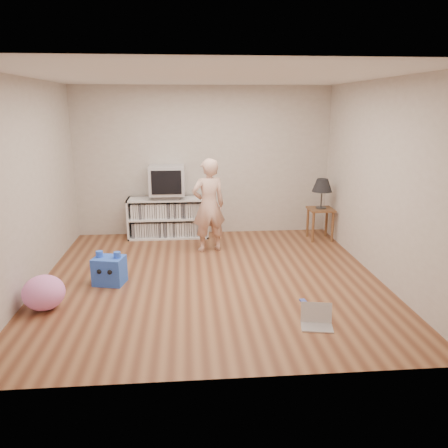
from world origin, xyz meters
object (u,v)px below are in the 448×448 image
at_px(plush_blue, 109,270).
at_px(plush_pink, 44,293).
at_px(media_unit, 168,217).
at_px(table_lamp, 322,186).
at_px(side_table, 320,216).
at_px(laptop, 317,320).
at_px(dvd_deck, 168,196).
at_px(person, 209,206).
at_px(crt_tv, 167,180).

relative_size(plush_blue, plush_pink, 0.94).
distance_m(media_unit, table_lamp, 2.72).
xyz_separation_m(side_table, laptop, (-0.94, -3.04, -0.35)).
relative_size(dvd_deck, plush_blue, 1.02).
bearing_deg(plush_pink, person, 44.29).
height_order(media_unit, dvd_deck, dvd_deck).
bearing_deg(laptop, person, 122.48).
bearing_deg(plush_blue, laptop, -16.48).
height_order(plush_blue, plush_pink, plush_blue).
bearing_deg(crt_tv, side_table, -7.94).
bearing_deg(laptop, dvd_deck, 127.39).
relative_size(side_table, plush_blue, 1.24).
xyz_separation_m(side_table, person, (-1.95, -0.46, 0.33)).
relative_size(crt_tv, person, 0.40).
distance_m(media_unit, laptop, 3.83).
relative_size(side_table, plush_pink, 1.16).
distance_m(table_lamp, person, 2.02).
bearing_deg(crt_tv, dvd_deck, 90.00).
height_order(side_table, person, person).
height_order(dvd_deck, table_lamp, table_lamp).
height_order(table_lamp, laptop, table_lamp).
distance_m(dvd_deck, laptop, 3.86).
distance_m(side_table, person, 2.03).
distance_m(side_table, table_lamp, 0.53).
bearing_deg(laptop, media_unit, 127.29).
bearing_deg(dvd_deck, media_unit, 90.00).
bearing_deg(table_lamp, laptop, -107.26).
xyz_separation_m(media_unit, dvd_deck, (0.00, -0.02, 0.39)).
height_order(media_unit, laptop, media_unit).
height_order(media_unit, side_table, media_unit).
relative_size(media_unit, crt_tv, 2.33).
distance_m(plush_blue, plush_pink, 0.93).
relative_size(table_lamp, laptop, 1.39).
relative_size(media_unit, laptop, 3.77).
relative_size(table_lamp, person, 0.35).
height_order(side_table, table_lamp, table_lamp).
relative_size(media_unit, dvd_deck, 3.11).
bearing_deg(side_table, person, -166.77).
bearing_deg(crt_tv, plush_pink, -115.38).
distance_m(side_table, plush_pink, 4.62).
relative_size(person, plush_blue, 3.36).
xyz_separation_m(dvd_deck, laptop, (1.68, -3.41, -0.67)).
relative_size(crt_tv, plush_blue, 1.36).
height_order(dvd_deck, plush_pink, dvd_deck).
bearing_deg(crt_tv, person, -50.77).
height_order(crt_tv, laptop, crt_tv).
distance_m(laptop, plush_pink, 3.07).
bearing_deg(plush_pink, side_table, 31.31).
distance_m(crt_tv, table_lamp, 2.66).
relative_size(dvd_deck, crt_tv, 0.75).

